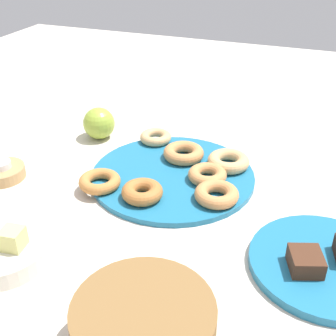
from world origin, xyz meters
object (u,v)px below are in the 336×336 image
object	(u,v)px
fruit_bowl	(2,250)
apple	(99,123)
donut_1	(142,192)
donut_3	(185,153)
donut_4	(156,137)
donut_5	(217,194)
donut_2	(207,175)
candle_holder	(2,173)
donut_0	(228,161)
donut_6	(100,181)
basket	(144,329)
cake_plate	(325,264)
donut_plate	(173,176)
brownie_far	(306,261)
tealight	(0,165)
melon_chunk_left	(13,239)

from	to	relation	value
fruit_bowl	apple	world-z (taller)	apple
donut_1	donut_3	xyz separation A→B (m)	(-0.03, -0.19, -0.00)
donut_4	donut_3	bearing A→B (deg)	149.35
donut_5	donut_2	bearing A→B (deg)	-59.68
candle_holder	apple	bearing A→B (deg)	-112.93
donut_0	donut_6	size ratio (longest dim) A/B	1.07
donut_5	candle_holder	distance (m)	0.48
donut_6	donut_5	bearing A→B (deg)	-171.15
donut_2	donut_5	world-z (taller)	donut_5
donut_3	basket	xyz separation A→B (m)	(-0.11, 0.51, 0.02)
cake_plate	apple	bearing A→B (deg)	-27.16
donut_5	donut_3	bearing A→B (deg)	-50.69
apple	donut_5	bearing A→B (deg)	152.86
donut_plate	donut_6	bearing A→B (deg)	39.65
donut_2	donut_1	bearing A→B (deg)	47.17
donut_4	donut_5	size ratio (longest dim) A/B	0.88
donut_plate	donut_0	world-z (taller)	donut_0
cake_plate	candle_holder	world-z (taller)	candle_holder
donut_4	donut_6	world-z (taller)	same
donut_2	donut_5	distance (m)	0.08
brownie_far	basket	size ratio (longest dim) A/B	0.29
donut_0	tealight	xyz separation A→B (m)	(0.47, 0.21, 0.01)
donut_5	cake_plate	size ratio (longest dim) A/B	0.36
donut_1	donut_6	size ratio (longest dim) A/B	0.95
donut_3	fruit_bowl	size ratio (longest dim) A/B	0.58
donut_4	donut_6	distance (m)	0.24
donut_2	basket	world-z (taller)	basket
tealight	basket	distance (m)	0.56
fruit_bowl	apple	size ratio (longest dim) A/B	2.01
donut_6	apple	size ratio (longest dim) A/B	1.08
donut_5	fruit_bowl	xyz separation A→B (m)	(0.30, 0.28, -0.01)
donut_0	donut_6	distance (m)	0.29
basket	fruit_bowl	bearing A→B (deg)	-15.46
donut_1	donut_6	distance (m)	0.10
donut_plate	donut_0	size ratio (longest dim) A/B	3.83
cake_plate	brownie_far	world-z (taller)	brownie_far
candle_holder	cake_plate	bearing A→B (deg)	176.24
donut_1	tealight	xyz separation A→B (m)	(0.33, 0.02, 0.01)
donut_2	tealight	bearing A→B (deg)	16.93
donut_1	apple	xyz separation A→B (m)	(0.23, -0.24, 0.01)
fruit_bowl	donut_0	bearing A→B (deg)	-124.53
donut_5	donut_6	bearing A→B (deg)	8.85
brownie_far	donut_5	bearing A→B (deg)	-37.60
candle_holder	melon_chunk_left	world-z (taller)	melon_chunk_left
donut_0	fruit_bowl	world-z (taller)	donut_0
donut_2	tealight	distance (m)	0.46
donut_5	melon_chunk_left	xyz separation A→B (m)	(0.27, 0.28, 0.03)
donut_plate	cake_plate	size ratio (longest dim) A/B	1.44
donut_5	melon_chunk_left	distance (m)	0.39
donut_1	donut_3	bearing A→B (deg)	-98.63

